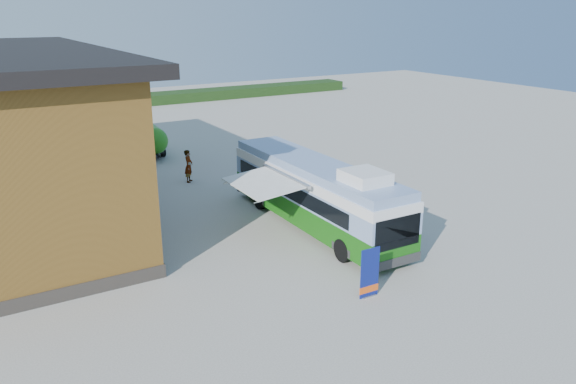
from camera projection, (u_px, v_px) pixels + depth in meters
ground at (316, 241)px, 23.26m from camera, size 100.00×100.00×0.00m
hedge at (178, 97)px, 58.03m from camera, size 40.00×3.00×1.00m
bus at (315, 192)px, 24.29m from camera, size 2.48×11.03×3.38m
awning at (267, 179)px, 23.06m from camera, size 2.35×3.79×0.48m
banner at (369, 277)px, 18.52m from camera, size 0.76×0.19×1.75m
picnic_table at (377, 232)px, 22.48m from camera, size 1.54×1.37×0.87m
person_a at (189, 166)px, 30.92m from camera, size 0.74×0.79×1.81m
person_b at (106, 174)px, 29.60m from camera, size 0.82×0.96×1.72m
slurry_tanker at (147, 136)px, 36.82m from camera, size 1.91×5.68×2.10m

